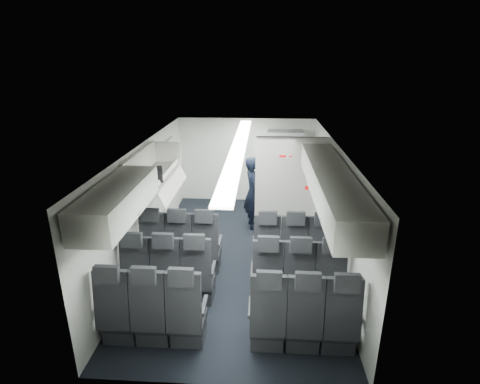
# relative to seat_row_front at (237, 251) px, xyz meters

# --- Properties ---
(cabin_shell) EXTENTS (3.41, 6.01, 2.16)m
(cabin_shell) POSITION_rel_seat_row_front_xyz_m (0.00, 0.53, 0.72)
(cabin_shell) COLOR black
(cabin_shell) RESTS_ON ground
(seat_row_front) EXTENTS (3.33, 0.56, 1.24)m
(seat_row_front) POSITION_rel_seat_row_front_xyz_m (0.00, 0.00, 0.00)
(seat_row_front) COLOR black
(seat_row_front) RESTS_ON cabin_shell
(seat_row_mid) EXTENTS (3.33, 0.56, 1.24)m
(seat_row_mid) POSITION_rel_seat_row_front_xyz_m (0.00, -0.90, 0.00)
(seat_row_mid) COLOR black
(seat_row_mid) RESTS_ON cabin_shell
(seat_row_rear) EXTENTS (3.33, 0.56, 1.24)m
(seat_row_rear) POSITION_rel_seat_row_front_xyz_m (0.00, -1.80, 0.00)
(seat_row_rear) COLOR black
(seat_row_rear) RESTS_ON cabin_shell
(overhead_bin_left_rear) EXTENTS (0.53, 1.80, 0.40)m
(overhead_bin_left_rear) POSITION_rel_seat_row_front_xyz_m (-1.40, -1.47, 1.46)
(overhead_bin_left_rear) COLOR white
(overhead_bin_left_rear) RESTS_ON cabin_shell
(overhead_bin_left_front_open) EXTENTS (0.64, 1.70, 0.72)m
(overhead_bin_left_front_open) POSITION_rel_seat_row_front_xyz_m (-1.44, 0.28, 1.33)
(overhead_bin_left_front_open) COLOR #9E9E93
(overhead_bin_left_front_open) RESTS_ON cabin_shell
(overhead_bin_right_rear) EXTENTS (0.53, 1.80, 0.40)m
(overhead_bin_right_rear) POSITION_rel_seat_row_front_xyz_m (1.40, -1.47, 1.46)
(overhead_bin_right_rear) COLOR white
(overhead_bin_right_rear) RESTS_ON cabin_shell
(overhead_bin_right_front) EXTENTS (0.53, 1.70, 0.40)m
(overhead_bin_right_front) POSITION_rel_seat_row_front_xyz_m (1.40, 0.28, 1.46)
(overhead_bin_right_front) COLOR white
(overhead_bin_right_front) RESTS_ON cabin_shell
(bulkhead_partition) EXTENTS (1.40, 0.15, 2.13)m
(bulkhead_partition) POSITION_rel_seat_row_front_xyz_m (0.98, 1.33, 0.67)
(bulkhead_partition) COLOR silver
(bulkhead_partition) RESTS_ON cabin_shell
(galley_unit) EXTENTS (0.85, 0.52, 1.90)m
(galley_unit) POSITION_rel_seat_row_front_xyz_m (0.95, 3.25, 0.55)
(galley_unit) COLOR #939399
(galley_unit) RESTS_ON cabin_shell
(boarding_door) EXTENTS (0.12, 1.27, 1.86)m
(boarding_door) POSITION_rel_seat_row_front_xyz_m (-1.64, 2.09, 0.55)
(boarding_door) COLOR silver
(boarding_door) RESTS_ON cabin_shell
(flight_attendant) EXTENTS (0.52, 0.66, 1.59)m
(flight_attendant) POSITION_rel_seat_row_front_xyz_m (0.22, 1.88, 0.39)
(flight_attendant) COLOR black
(flight_attendant) RESTS_ON ground
(carry_on_bag) EXTENTS (0.45, 0.37, 0.23)m
(carry_on_bag) POSITION_rel_seat_row_front_xyz_m (-1.38, -0.11, 1.38)
(carry_on_bag) COLOR black
(carry_on_bag) RESTS_ON overhead_bin_left_front_open
(papers) EXTENTS (0.18, 0.07, 0.13)m
(papers) POSITION_rel_seat_row_front_xyz_m (0.41, 1.83, 0.68)
(papers) COLOR white
(papers) RESTS_ON flight_attendant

